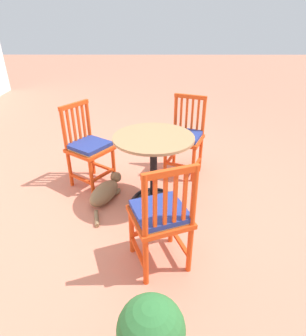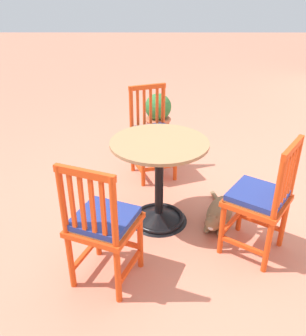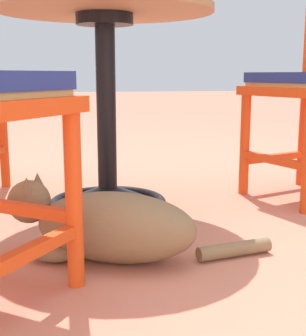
{
  "view_description": "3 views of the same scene",
  "coord_description": "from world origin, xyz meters",
  "px_view_note": "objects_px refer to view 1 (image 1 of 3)",
  "views": [
    {
      "loc": [
        -2.35,
        0.01,
        1.73
      ],
      "look_at": [
        0.28,
        0.02,
        0.3
      ],
      "focal_mm": 30.73,
      "sensor_mm": 36.0,
      "label": 1
    },
    {
      "loc": [
        2.63,
        -0.03,
        1.82
      ],
      "look_at": [
        0.07,
        -0.04,
        0.48
      ],
      "focal_mm": 38.65,
      "sensor_mm": 36.0,
      "label": 2
    },
    {
      "loc": [
        0.24,
        1.75,
        0.5
      ],
      "look_at": [
        -0.07,
        -0.08,
        0.13
      ],
      "focal_mm": 51.47,
      "sensor_mm": 36.0,
      "label": 3
    }
  ],
  "objects_px": {
    "orange_chair_by_planter": "(88,148)",
    "tabby_cat": "(106,191)",
    "orange_chair_facing_out": "(161,217)",
    "cafe_table": "(154,178)",
    "orange_chair_tucked_in": "(185,137)"
  },
  "relations": [
    {
      "from": "orange_chair_by_planter",
      "to": "tabby_cat",
      "type": "height_order",
      "value": "orange_chair_by_planter"
    },
    {
      "from": "orange_chair_facing_out",
      "to": "tabby_cat",
      "type": "relative_size",
      "value": 1.24
    },
    {
      "from": "cafe_table",
      "to": "orange_chair_by_planter",
      "type": "height_order",
      "value": "orange_chair_by_planter"
    },
    {
      "from": "orange_chair_tucked_in",
      "to": "cafe_table",
      "type": "bearing_deg",
      "value": 151.24
    },
    {
      "from": "tabby_cat",
      "to": "cafe_table",
      "type": "bearing_deg",
      "value": -95.97
    },
    {
      "from": "cafe_table",
      "to": "orange_chair_tucked_in",
      "type": "height_order",
      "value": "orange_chair_tucked_in"
    },
    {
      "from": "orange_chair_facing_out",
      "to": "tabby_cat",
      "type": "bearing_deg",
      "value": 32.09
    },
    {
      "from": "cafe_table",
      "to": "orange_chair_tucked_in",
      "type": "relative_size",
      "value": 0.83
    },
    {
      "from": "cafe_table",
      "to": "orange_chair_by_planter",
      "type": "distance_m",
      "value": 0.82
    },
    {
      "from": "orange_chair_tucked_in",
      "to": "tabby_cat",
      "type": "xyz_separation_m",
      "value": [
        -0.61,
        0.86,
        -0.35
      ]
    },
    {
      "from": "orange_chair_tucked_in",
      "to": "orange_chair_by_planter",
      "type": "bearing_deg",
      "value": 105.15
    },
    {
      "from": "cafe_table",
      "to": "orange_chair_tucked_in",
      "type": "distance_m",
      "value": 0.78
    },
    {
      "from": "tabby_cat",
      "to": "orange_chair_facing_out",
      "type": "bearing_deg",
      "value": -147.91
    },
    {
      "from": "orange_chair_tucked_in",
      "to": "orange_chair_by_planter",
      "type": "distance_m",
      "value": 1.11
    },
    {
      "from": "orange_chair_by_planter",
      "to": "orange_chair_facing_out",
      "type": "distance_m",
      "value": 1.42
    }
  ]
}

